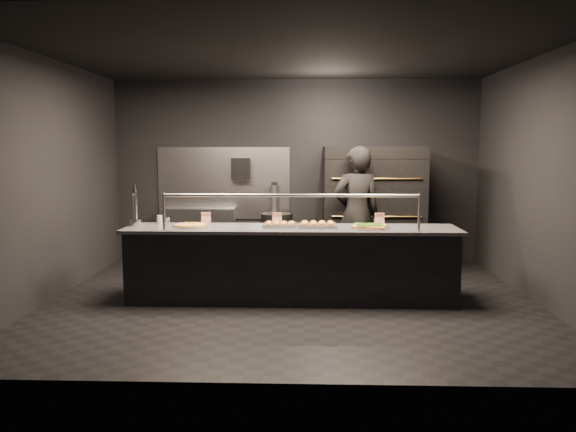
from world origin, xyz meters
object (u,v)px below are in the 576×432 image
object	(u,v)px
towel_dispenser	(241,169)
slider_tray_a	(280,225)
square_pizza	(370,227)
trash_bin	(277,239)
service_counter	(291,264)
beer_tap	(135,213)
prep_shelf	(199,235)
slider_tray_b	(318,225)
pizza_oven	(372,207)
round_pizza	(191,225)
fire_extinguisher	(274,198)
worker	(356,214)

from	to	relation	value
towel_dispenser	slider_tray_a	xyz separation A→B (m)	(0.76, -2.34, -0.60)
square_pizza	trash_bin	bearing A→B (deg)	120.52
service_counter	beer_tap	distance (m)	2.05
prep_shelf	slider_tray_b	world-z (taller)	slider_tray_b
pizza_oven	square_pizza	distance (m)	1.95
towel_dispenser	square_pizza	size ratio (longest dim) A/B	0.70
slider_tray_b	prep_shelf	bearing A→B (deg)	130.05
slider_tray_a	square_pizza	world-z (taller)	slider_tray_a
pizza_oven	slider_tray_a	distance (m)	2.28
round_pizza	square_pizza	world-z (taller)	square_pizza
towel_dispenser	round_pizza	world-z (taller)	towel_dispenser
slider_tray_a	trash_bin	world-z (taller)	slider_tray_a
fire_extinguisher	square_pizza	bearing A→B (deg)	-61.78
round_pizza	trash_bin	bearing A→B (deg)	65.09
pizza_oven	towel_dispenser	size ratio (longest dim) A/B	5.46
slider_tray_a	pizza_oven	bearing A→B (deg)	54.09
square_pizza	service_counter	bearing A→B (deg)	177.88
fire_extinguisher	trash_bin	xyz separation A→B (m)	(0.06, -0.32, -0.64)
beer_tap	slider_tray_b	xyz separation A→B (m)	(2.28, -0.02, -0.13)
trash_bin	slider_tray_b	bearing A→B (deg)	-73.27
beer_tap	slider_tray_a	xyz separation A→B (m)	(1.81, -0.00, -0.14)
pizza_oven	slider_tray_a	size ratio (longest dim) A/B	4.52
service_counter	pizza_oven	size ratio (longest dim) A/B	2.15
fire_extinguisher	worker	size ratio (longest dim) A/B	0.26
prep_shelf	trash_bin	bearing A→B (deg)	-10.34
worker	beer_tap	bearing A→B (deg)	7.93
service_counter	beer_tap	bearing A→B (deg)	178.49
fire_extinguisher	trash_bin	world-z (taller)	fire_extinguisher
round_pizza	slider_tray_a	xyz separation A→B (m)	(1.11, 0.03, 0.01)
pizza_oven	beer_tap	xyz separation A→B (m)	(-3.15, -1.85, 0.12)
pizza_oven	slider_tray_b	size ratio (longest dim) A/B	4.05
slider_tray_b	trash_bin	distance (m)	2.21
round_pizza	slider_tray_a	distance (m)	1.11
prep_shelf	beer_tap	bearing A→B (deg)	-98.77
slider_tray_a	worker	xyz separation A→B (m)	(1.04, 1.10, 0.01)
fire_extinguisher	towel_dispenser	bearing A→B (deg)	-178.96
square_pizza	worker	world-z (taller)	worker
service_counter	slider_tray_a	bearing A→B (deg)	160.15
pizza_oven	beer_tap	bearing A→B (deg)	-149.59
service_counter	slider_tray_b	distance (m)	0.58
slider_tray_b	square_pizza	bearing A→B (deg)	-5.86
service_counter	pizza_oven	bearing A→B (deg)	57.73
beer_tap	trash_bin	world-z (taller)	beer_tap
round_pizza	square_pizza	distance (m)	2.21
service_counter	prep_shelf	bearing A→B (deg)	124.59
worker	round_pizza	bearing A→B (deg)	14.68
fire_extinguisher	slider_tray_a	bearing A→B (deg)	-84.89
pizza_oven	square_pizza	bearing A→B (deg)	-97.15
prep_shelf	worker	world-z (taller)	worker
fire_extinguisher	round_pizza	distance (m)	2.55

